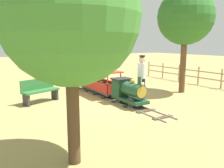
{
  "coord_description": "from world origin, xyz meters",
  "views": [
    {
      "loc": [
        4.39,
        6.99,
        2.04
      ],
      "look_at": [
        0.0,
        -0.03,
        0.55
      ],
      "focal_mm": 36.55,
      "sensor_mm": 36.0,
      "label": 1
    }
  ],
  "objects": [
    {
      "name": "oak_tree_near",
      "position": [
        -3.07,
        0.59,
        3.05
      ],
      "size": [
        2.23,
        2.23,
        4.19
      ],
      "color": "brown",
      "rests_on": "ground_plane"
    },
    {
      "name": "passenger_car",
      "position": [
        0.0,
        -1.13,
        0.42
      ],
      "size": [
        0.72,
        2.7,
        0.97
      ],
      "color": "#3F3F3F",
      "rests_on": "ground_plane"
    },
    {
      "name": "conductor_person",
      "position": [
        -0.76,
        0.75,
        0.96
      ],
      "size": [
        0.3,
        0.3,
        1.62
      ],
      "color": "#282D47",
      "rests_on": "ground_plane"
    },
    {
      "name": "oak_tree_far",
      "position": [
        3.0,
        3.54,
        2.45
      ],
      "size": [
        2.23,
        2.23,
        3.58
      ],
      "color": "#4C3823",
      "rests_on": "ground_plane"
    },
    {
      "name": "park_bench",
      "position": [
        2.41,
        -0.87,
        0.42
      ],
      "size": [
        1.36,
        0.81,
        0.82
      ],
      "color": "#2D6B33",
      "rests_on": "ground_plane"
    },
    {
      "name": "track",
      "position": [
        0.0,
        -0.23,
        0.02
      ],
      "size": [
        0.66,
        6.4,
        0.04
      ],
      "color": "gray",
      "rests_on": "ground_plane"
    },
    {
      "name": "locomotive",
      "position": [
        0.0,
        0.99,
        0.49
      ],
      "size": [
        0.62,
        1.45,
        0.99
      ],
      "color": "#1E472D",
      "rests_on": "ground_plane"
    },
    {
      "name": "ground_plane",
      "position": [
        0.0,
        0.0,
        0.0
      ],
      "size": [
        60.0,
        60.0,
        0.0
      ],
      "primitive_type": "plane",
      "color": "#A38C51"
    },
    {
      "name": "fence_section",
      "position": [
        -5.19,
        -0.23,
        0.48
      ],
      "size": [
        0.08,
        7.48,
        0.9
      ],
      "color": "tan",
      "rests_on": "ground_plane"
    }
  ]
}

